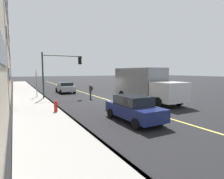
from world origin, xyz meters
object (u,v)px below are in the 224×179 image
Objects in this scene: car_navy at (134,108)px; fire_hydrant at (56,107)px; street_sign_post at (36,82)px; pedestrian_with_backpack at (91,90)px; traffic_light_mast at (60,67)px; car_silver at (65,87)px; truck_gray at (144,84)px.

car_navy is 5.67m from fire_hydrant.
car_navy is at bearing -162.96° from street_sign_post.
street_sign_post is 3.32× the size of fire_hydrant.
street_sign_post is at bearing 55.03° from pedestrian_with_backpack.
pedestrian_with_backpack is 0.33× the size of traffic_light_mast.
traffic_light_mast reaches higher than car_silver.
car_navy is 1.34× the size of street_sign_post.
truck_gray is at bearing -128.32° from street_sign_post.
pedestrian_with_backpack is at bearing -124.97° from street_sign_post.
pedestrian_with_backpack is (9.61, -1.06, 0.16)m from car_navy.
street_sign_post reaches higher than fire_hydrant.
pedestrian_with_backpack is at bearing -172.42° from car_silver.
traffic_light_mast reaches higher than fire_hydrant.
pedestrian_with_backpack is 6.29m from street_sign_post.
traffic_light_mast is at bearing -15.23° from fire_hydrant.
street_sign_post is at bearing 55.43° from traffic_light_mast.
car_silver is 13.22m from fire_hydrant.
fire_hydrant is at bearing 99.64° from truck_gray.
street_sign_post is (7.39, 9.36, 0.08)m from truck_gray.
pedestrian_with_backpack is 0.53× the size of street_sign_post.
traffic_light_mast is (-5.30, 1.83, 2.72)m from car_silver.
fire_hydrant is at bearing -178.05° from street_sign_post.
car_navy is at bearing 179.68° from car_silver.
traffic_light_mast is 5.33× the size of fire_hydrant.
truck_gray is at bearing -42.55° from car_navy.
truck_gray is 1.67× the size of traffic_light_mast.
truck_gray is 8.91× the size of fire_hydrant.
truck_gray is 11.93m from street_sign_post.
car_silver is 6.23m from traffic_light_mast.
pedestrian_with_backpack reaches higher than fire_hydrant.
fire_hydrant is (-5.36, 4.80, -0.50)m from pedestrian_with_backpack.
fire_hydrant is at bearing 164.77° from traffic_light_mast.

